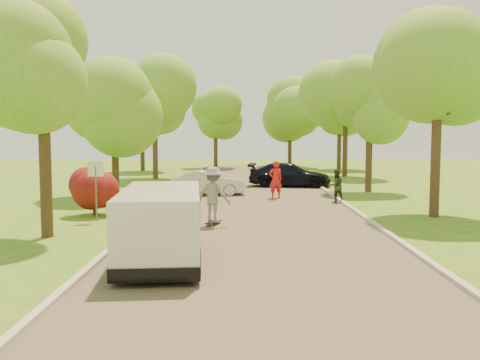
{
  "coord_description": "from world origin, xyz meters",
  "views": [
    {
      "loc": [
        -0.48,
        -15.19,
        3.18
      ],
      "look_at": [
        -0.6,
        6.26,
        1.3
      ],
      "focal_mm": 40.0,
      "sensor_mm": 36.0,
      "label": 1
    }
  ],
  "objects_px": {
    "street_sign": "(96,178)",
    "longboard": "(213,222)",
    "dark_sedan": "(290,175)",
    "silver_sedan": "(208,183)",
    "skateboarder": "(213,194)",
    "person_olive": "(336,186)",
    "person_striped": "(275,180)",
    "minivan": "(161,224)"
  },
  "relations": [
    {
      "from": "street_sign",
      "to": "longboard",
      "type": "xyz_separation_m",
      "value": [
        4.3,
        -0.89,
        -1.46
      ]
    },
    {
      "from": "dark_sedan",
      "to": "skateboarder",
      "type": "bearing_deg",
      "value": 171.86
    },
    {
      "from": "minivan",
      "to": "silver_sedan",
      "type": "distance_m",
      "value": 14.3
    },
    {
      "from": "person_striped",
      "to": "person_olive",
      "type": "distance_m",
      "value": 3.1
    },
    {
      "from": "street_sign",
      "to": "skateboarder",
      "type": "distance_m",
      "value": 4.42
    },
    {
      "from": "dark_sedan",
      "to": "longboard",
      "type": "bearing_deg",
      "value": 171.86
    },
    {
      "from": "silver_sedan",
      "to": "street_sign",
      "type": "bearing_deg",
      "value": 150.52
    },
    {
      "from": "minivan",
      "to": "skateboarder",
      "type": "height_order",
      "value": "skateboarder"
    },
    {
      "from": "minivan",
      "to": "person_striped",
      "type": "distance_m",
      "value": 13.37
    },
    {
      "from": "person_striped",
      "to": "street_sign",
      "type": "bearing_deg",
      "value": 27.58
    },
    {
      "from": "street_sign",
      "to": "silver_sedan",
      "type": "distance_m",
      "value": 8.94
    },
    {
      "from": "silver_sedan",
      "to": "dark_sedan",
      "type": "height_order",
      "value": "dark_sedan"
    },
    {
      "from": "dark_sedan",
      "to": "street_sign",
      "type": "bearing_deg",
      "value": 154.8
    },
    {
      "from": "silver_sedan",
      "to": "person_olive",
      "type": "relative_size",
      "value": 2.47
    },
    {
      "from": "dark_sedan",
      "to": "person_striped",
      "type": "bearing_deg",
      "value": 176.01
    },
    {
      "from": "longboard",
      "to": "skateboarder",
      "type": "relative_size",
      "value": 0.53
    },
    {
      "from": "skateboarder",
      "to": "person_striped",
      "type": "relative_size",
      "value": 1.04
    },
    {
      "from": "skateboarder",
      "to": "person_striped",
      "type": "xyz_separation_m",
      "value": [
        2.61,
        7.65,
        -0.16
      ]
    },
    {
      "from": "silver_sedan",
      "to": "skateboarder",
      "type": "height_order",
      "value": "skateboarder"
    },
    {
      "from": "street_sign",
      "to": "person_olive",
      "type": "relative_size",
      "value": 1.42
    },
    {
      "from": "dark_sedan",
      "to": "silver_sedan",
      "type": "bearing_deg",
      "value": 141.11
    },
    {
      "from": "skateboarder",
      "to": "person_striped",
      "type": "height_order",
      "value": "skateboarder"
    },
    {
      "from": "skateboarder",
      "to": "longboard",
      "type": "bearing_deg",
      "value": 111.34
    },
    {
      "from": "longboard",
      "to": "silver_sedan",
      "type": "bearing_deg",
      "value": -63.63
    },
    {
      "from": "silver_sedan",
      "to": "longboard",
      "type": "relative_size",
      "value": 3.76
    },
    {
      "from": "minivan",
      "to": "street_sign",
      "type": "bearing_deg",
      "value": 113.15
    },
    {
      "from": "street_sign",
      "to": "silver_sedan",
      "type": "relative_size",
      "value": 0.57
    },
    {
      "from": "street_sign",
      "to": "skateboarder",
      "type": "bearing_deg",
      "value": -11.72
    },
    {
      "from": "minivan",
      "to": "dark_sedan",
      "type": "height_order",
      "value": "minivan"
    },
    {
      "from": "dark_sedan",
      "to": "person_olive",
      "type": "distance_m",
      "value": 7.45
    },
    {
      "from": "street_sign",
      "to": "person_olive",
      "type": "height_order",
      "value": "street_sign"
    },
    {
      "from": "street_sign",
      "to": "longboard",
      "type": "distance_m",
      "value": 4.62
    },
    {
      "from": "person_olive",
      "to": "person_striped",
      "type": "bearing_deg",
      "value": -44.49
    },
    {
      "from": "minivan",
      "to": "person_striped",
      "type": "height_order",
      "value": "person_striped"
    },
    {
      "from": "skateboarder",
      "to": "person_olive",
      "type": "bearing_deg",
      "value": -109.55
    },
    {
      "from": "person_striped",
      "to": "person_olive",
      "type": "bearing_deg",
      "value": 133.63
    },
    {
      "from": "silver_sedan",
      "to": "person_striped",
      "type": "distance_m",
      "value": 3.7
    },
    {
      "from": "minivan",
      "to": "dark_sedan",
      "type": "xyz_separation_m",
      "value": [
        4.8,
        18.65,
        -0.24
      ]
    },
    {
      "from": "person_olive",
      "to": "longboard",
      "type": "bearing_deg",
      "value": 34.19
    },
    {
      "from": "silver_sedan",
      "to": "dark_sedan",
      "type": "xyz_separation_m",
      "value": [
        4.6,
        4.35,
        0.09
      ]
    },
    {
      "from": "minivan",
      "to": "skateboarder",
      "type": "xyz_separation_m",
      "value": [
        1.0,
        5.23,
        0.13
      ]
    },
    {
      "from": "skateboarder",
      "to": "dark_sedan",
      "type": "bearing_deg",
      "value": -84.48
    }
  ]
}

